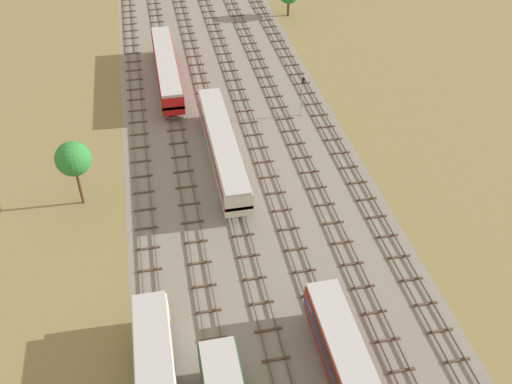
# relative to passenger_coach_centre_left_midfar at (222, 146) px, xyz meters

# --- Properties ---
(ground_plane) EXTENTS (480.00, 480.00, 0.00)m
(ground_plane) POSITION_rel_passenger_coach_centre_left_midfar_xyz_m (2.37, -3.16, -2.61)
(ground_plane) COLOR olive
(ballast_bed) EXTENTS (27.67, 176.00, 0.01)m
(ballast_bed) POSITION_rel_passenger_coach_centre_left_midfar_xyz_m (2.37, -3.16, -2.61)
(ballast_bed) COLOR gray
(ballast_bed) RESTS_ON ground
(track_far_left) EXTENTS (2.40, 126.00, 0.29)m
(track_far_left) POSITION_rel_passenger_coach_centre_left_midfar_xyz_m (-9.47, -2.16, -2.48)
(track_far_left) COLOR #47382D
(track_far_left) RESTS_ON ground
(track_left) EXTENTS (2.40, 126.00, 0.29)m
(track_left) POSITION_rel_passenger_coach_centre_left_midfar_xyz_m (-4.73, -2.16, -2.48)
(track_left) COLOR #47382D
(track_left) RESTS_ON ground
(track_centre_left) EXTENTS (2.40, 126.00, 0.29)m
(track_centre_left) POSITION_rel_passenger_coach_centre_left_midfar_xyz_m (0.00, -2.16, -2.48)
(track_centre_left) COLOR #47382D
(track_centre_left) RESTS_ON ground
(track_centre) EXTENTS (2.40, 126.00, 0.29)m
(track_centre) POSITION_rel_passenger_coach_centre_left_midfar_xyz_m (4.73, -2.16, -2.48)
(track_centre) COLOR #47382D
(track_centre) RESTS_ON ground
(track_centre_right) EXTENTS (2.40, 126.00, 0.29)m
(track_centre_right) POSITION_rel_passenger_coach_centre_left_midfar_xyz_m (9.47, -2.16, -2.48)
(track_centre_right) COLOR #47382D
(track_centre_right) RESTS_ON ground
(track_right) EXTENTS (2.40, 126.00, 0.29)m
(track_right) POSITION_rel_passenger_coach_centre_left_midfar_xyz_m (14.20, -2.16, -2.48)
(track_right) COLOR #47382D
(track_right) RESTS_ON ground
(passenger_coach_centre_left_midfar) EXTENTS (2.96, 22.00, 3.80)m
(passenger_coach_centre_left_midfar) POSITION_rel_passenger_coach_centre_left_midfar_xyz_m (0.00, 0.00, 0.00)
(passenger_coach_centre_left_midfar) COLOR beige
(passenger_coach_centre_left_midfar) RESTS_ON ground
(passenger_coach_left_far) EXTENTS (2.96, 22.00, 3.80)m
(passenger_coach_left_far) POSITION_rel_passenger_coach_centre_left_midfar_xyz_m (-4.73, 21.23, 0.00)
(passenger_coach_left_far) COLOR red
(passenger_coach_left_far) RESTS_ON ground
(signal_post_nearest) EXTENTS (0.28, 0.47, 5.69)m
(signal_post_nearest) POSITION_rel_passenger_coach_centre_left_midfar_xyz_m (11.84, 8.84, 0.98)
(signal_post_nearest) COLOR gray
(signal_post_nearest) RESTS_ON ground
(lineside_tree_2) EXTENTS (3.66, 3.66, 7.60)m
(lineside_tree_2) POSITION_rel_passenger_coach_centre_left_midfar_xyz_m (-15.90, -4.04, 3.13)
(lineside_tree_2) COLOR #4C331E
(lineside_tree_2) RESTS_ON ground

